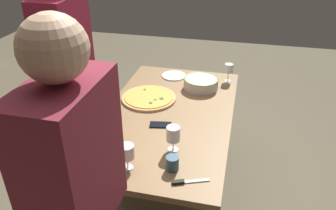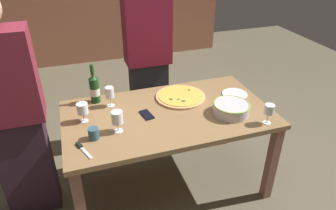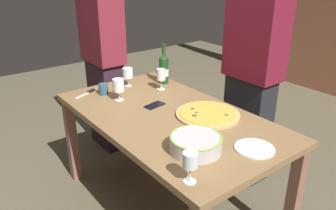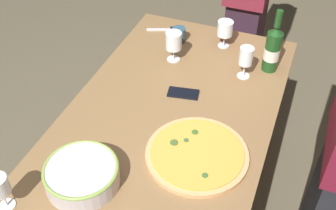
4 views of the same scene
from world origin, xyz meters
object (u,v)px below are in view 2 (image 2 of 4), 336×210
dining_table (168,122)px  cup_amber (94,133)px  person_guest_left (12,116)px  side_plate (235,94)px  pizza_knife (82,148)px  wine_glass_near_pizza (110,94)px  wine_glass_by_bottle (83,109)px  cell_phone (147,115)px  wine_bottle (94,88)px  serving_bowl (231,108)px  wine_glass_far_left (117,118)px  pizza (181,97)px  person_host (148,59)px  wine_glass_far_right (269,110)px

dining_table → cup_amber: cup_amber is taller
dining_table → person_guest_left: person_guest_left is taller
side_plate → pizza_knife: size_ratio=1.11×
wine_glass_near_pizza → wine_glass_by_bottle: 0.28m
cell_phone → pizza_knife: bearing=17.7°
cell_phone → wine_glass_near_pizza: bearing=-54.4°
wine_bottle → dining_table: bearing=-34.3°
dining_table → cell_phone: (-0.17, 0.01, 0.10)m
dining_table → wine_glass_near_pizza: 0.51m
serving_bowl → wine_glass_by_bottle: (-1.08, 0.24, 0.05)m
serving_bowl → wine_glass_far_left: 0.87m
wine_glass_far_left → serving_bowl: bearing=-2.4°
dining_table → wine_glass_far_left: 0.48m
cell_phone → pizza_knife: pizza_knife is taller
cup_amber → person_guest_left: 0.59m
dining_table → wine_glass_near_pizza: (-0.40, 0.24, 0.20)m
pizza → wine_bottle: size_ratio=1.26×
serving_bowl → pizza_knife: size_ratio=1.44×
wine_bottle → pizza_knife: (-0.16, -0.60, -0.12)m
person_guest_left → person_host: bearing=35.5°
wine_glass_by_bottle → person_host: (0.68, 0.69, 0.04)m
pizza → pizza_knife: pizza is taller
serving_bowl → wine_glass_by_bottle: bearing=167.3°
pizza_knife → cell_phone: bearing=27.7°
pizza → pizza_knife: size_ratio=2.14×
wine_glass_far_right → wine_glass_far_left: bearing=167.2°
wine_bottle → wine_glass_by_bottle: (-0.12, -0.27, -0.02)m
wine_glass_by_bottle → wine_glass_far_right: size_ratio=0.97×
dining_table → pizza_knife: size_ratio=8.23×
wine_glass_far_right → person_host: size_ratio=0.09×
wine_glass_far_left → side_plate: (1.05, 0.23, -0.10)m
wine_glass_by_bottle → cup_amber: wine_glass_by_bottle is taller
pizza → wine_glass_by_bottle: wine_glass_by_bottle is taller
dining_table → wine_bottle: (-0.51, 0.35, 0.22)m
cell_phone → person_guest_left: person_guest_left is taller
dining_table → person_guest_left: size_ratio=0.93×
pizza_knife → person_guest_left: size_ratio=0.11×
pizza → side_plate: 0.47m
cell_phone → wine_glass_far_left: bearing=19.9°
pizza_knife → person_guest_left: bearing=139.5°
person_host → person_guest_left: bearing=-56.4°
wine_glass_far_left → cup_amber: size_ratio=1.96×
wine_glass_near_pizza → pizza: bearing=-5.0°
wine_glass_by_bottle → wine_glass_near_pizza: bearing=36.1°
wine_glass_near_pizza → cup_amber: bearing=-114.0°
side_plate → cup_amber: bearing=-168.0°
dining_table → cup_amber: size_ratio=19.60×
wine_glass_far_right → pizza_knife: size_ratio=0.79×
serving_bowl → cell_phone: 0.65m
cup_amber → cell_phone: 0.45m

